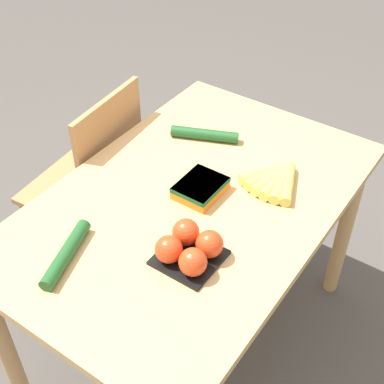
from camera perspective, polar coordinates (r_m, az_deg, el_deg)
The scene contains 8 objects.
ground_plane at distance 2.30m, azimuth -0.00°, elevation -15.31°, with size 12.00×12.00×0.00m, color #4C4742.
dining_table at distance 1.79m, azimuth -0.00°, elevation -3.44°, with size 1.28×0.83×0.77m.
chair at distance 2.26m, azimuth -10.50°, elevation 0.72°, with size 0.46×0.44×0.92m.
banana_bunch at distance 1.78m, azimuth 8.92°, elevation 1.37°, with size 0.21×0.21×0.04m.
tomato_pack at distance 1.50m, azimuth -0.30°, elevation -6.00°, with size 0.17×0.17×0.09m.
carrot_bag at distance 1.72m, azimuth 0.91°, elevation 0.51°, with size 0.16×0.13×0.04m.
cucumber_near at distance 1.96m, azimuth 1.34°, elevation 6.17°, with size 0.14×0.24×0.04m.
cucumber_far at distance 1.56m, azimuth -13.29°, elevation -6.43°, with size 0.25×0.12×0.04m.
Camera 1 is at (-1.05, -0.73, 1.91)m, focal length 50.00 mm.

